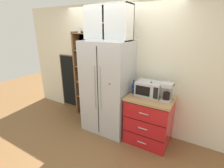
{
  "coord_description": "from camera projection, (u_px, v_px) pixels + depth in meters",
  "views": [
    {
      "loc": [
        1.7,
        -2.67,
        2.06
      ],
      "look_at": [
        0.1,
        0.01,
        1.01
      ],
      "focal_mm": 26.64,
      "sensor_mm": 36.0,
      "label": 1
    }
  ],
  "objects": [
    {
      "name": "ground_plane",
      "position": [
        108.0,
        127.0,
        3.65
      ],
      "size": [
        10.83,
        10.83,
        0.0
      ],
      "primitive_type": "plane",
      "color": "brown"
    },
    {
      "name": "wall_back_cream",
      "position": [
        117.0,
        67.0,
        3.57
      ],
      "size": [
        5.12,
        0.1,
        2.55
      ],
      "primitive_type": "cube",
      "color": "silver",
      "rests_on": "ground"
    },
    {
      "name": "refrigerator",
      "position": [
        108.0,
        88.0,
        3.36
      ],
      "size": [
        0.93,
        0.71,
        1.85
      ],
      "color": "#B7BABF",
      "rests_on": "ground"
    },
    {
      "name": "pantry_shelf_column",
      "position": [
        87.0,
        74.0,
        3.93
      ],
      "size": [
        0.56,
        0.27,
        2.07
      ],
      "color": "brown",
      "rests_on": "ground"
    },
    {
      "name": "counter_cabinet",
      "position": [
        149.0,
        119.0,
        3.1
      ],
      "size": [
        0.8,
        0.66,
        0.9
      ],
      "color": "red",
      "rests_on": "ground"
    },
    {
      "name": "microwave",
      "position": [
        149.0,
        89.0,
        2.99
      ],
      "size": [
        0.44,
        0.33,
        0.26
      ],
      "color": "#B7BABF",
      "rests_on": "counter_cabinet"
    },
    {
      "name": "coffee_maker",
      "position": [
        167.0,
        91.0,
        2.78
      ],
      "size": [
        0.17,
        0.2,
        0.31
      ],
      "color": "#B7B7BC",
      "rests_on": "counter_cabinet"
    },
    {
      "name": "mug_sage",
      "position": [
        151.0,
        94.0,
        2.95
      ],
      "size": [
        0.11,
        0.07,
        0.09
      ],
      "color": "#8CA37F",
      "rests_on": "counter_cabinet"
    },
    {
      "name": "bottle_cobalt",
      "position": [
        133.0,
        88.0,
        3.09
      ],
      "size": [
        0.07,
        0.07,
        0.25
      ],
      "color": "navy",
      "rests_on": "counter_cabinet"
    },
    {
      "name": "bottle_clear",
      "position": [
        150.0,
        91.0,
        2.87
      ],
      "size": [
        0.06,
        0.06,
        0.3
      ],
      "color": "silver",
      "rests_on": "counter_cabinet"
    },
    {
      "name": "upper_cabinet",
      "position": [
        109.0,
        23.0,
        3.01
      ],
      "size": [
        0.89,
        0.32,
        0.61
      ],
      "color": "silver",
      "rests_on": "refrigerator"
    },
    {
      "name": "chalkboard_menu",
      "position": [
        70.0,
        82.0,
        4.35
      ],
      "size": [
        0.6,
        0.04,
        1.42
      ],
      "color": "brown",
      "rests_on": "ground"
    }
  ]
}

